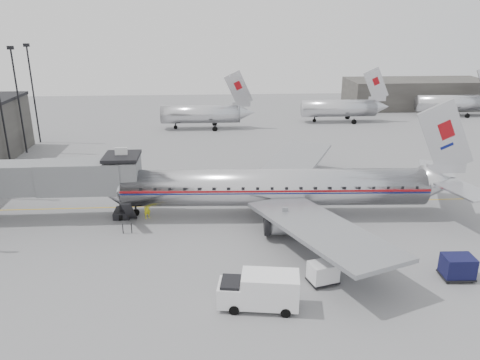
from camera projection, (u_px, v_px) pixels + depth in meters
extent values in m
plane|color=slate|center=(215.00, 229.00, 44.49)|extent=(160.00, 160.00, 0.00)
cube|color=#383533|center=(416.00, 93.00, 102.67)|extent=(30.00, 12.00, 6.00)
cube|color=gold|center=(242.00, 204.00, 50.32)|extent=(60.00, 0.15, 0.01)
cube|color=slate|center=(81.00, 177.00, 45.66)|extent=(8.00, 3.00, 3.10)
cube|color=slate|center=(123.00, 175.00, 46.28)|extent=(3.20, 3.60, 3.20)
cube|color=black|center=(122.00, 156.00, 45.65)|extent=(3.40, 3.80, 0.30)
cube|color=white|center=(121.00, 151.00, 45.48)|extent=(1.20, 0.15, 0.80)
cylinder|color=black|center=(122.00, 203.00, 46.85)|extent=(0.56, 0.56, 2.80)
cube|color=black|center=(123.00, 213.00, 47.20)|extent=(1.60, 2.20, 0.70)
cylinder|color=black|center=(121.00, 218.00, 46.28)|extent=(0.30, 0.60, 0.60)
cylinder|color=black|center=(124.00, 210.00, 48.16)|extent=(0.30, 0.60, 0.60)
cube|color=black|center=(129.00, 211.00, 44.72)|extent=(0.90, 3.20, 2.90)
cylinder|color=black|center=(1.00, 110.00, 61.03)|extent=(0.24, 0.24, 15.00)
cylinder|color=black|center=(19.00, 102.00, 66.67)|extent=(0.24, 0.24, 15.00)
cube|color=black|center=(10.00, 48.00, 64.17)|extent=(0.90, 0.25, 0.50)
cylinder|color=black|center=(34.00, 95.00, 72.32)|extent=(0.24, 0.24, 15.00)
cube|color=black|center=(26.00, 45.00, 69.82)|extent=(0.90, 0.25, 0.50)
cylinder|color=silver|center=(200.00, 114.00, 83.02)|extent=(14.00, 3.20, 3.20)
cube|color=silver|center=(239.00, 89.00, 81.97)|extent=(5.17, 0.26, 6.52)
cylinder|color=black|center=(176.00, 126.00, 83.45)|extent=(0.24, 0.24, 1.00)
cylinder|color=silver|center=(339.00, 108.00, 88.36)|extent=(14.00, 3.20, 3.20)
cube|color=silver|center=(376.00, 84.00, 87.30)|extent=(5.17, 0.26, 6.52)
cylinder|color=black|center=(314.00, 119.00, 88.79)|extent=(0.24, 0.24, 1.00)
cylinder|color=silver|center=(451.00, 103.00, 93.57)|extent=(14.00, 3.20, 3.20)
cylinder|color=black|center=(428.00, 114.00, 94.00)|extent=(0.24, 0.24, 1.00)
cylinder|color=silver|center=(274.00, 187.00, 46.68)|extent=(30.13, 5.08, 3.70)
cone|color=silver|center=(109.00, 188.00, 46.40)|extent=(3.17, 3.83, 3.70)
cone|color=silver|center=(442.00, 182.00, 46.83)|extent=(4.16, 3.69, 3.51)
cube|color=#9B0B12|center=(275.00, 185.00, 46.60)|extent=(30.13, 5.13, 0.18)
cube|color=navy|center=(274.00, 187.00, 46.67)|extent=(30.13, 5.13, 0.10)
cube|color=silver|center=(445.00, 138.00, 45.29)|extent=(6.14, 0.58, 7.68)
cube|color=gray|center=(293.00, 163.00, 55.31)|extent=(12.08, 16.76, 1.19)
cube|color=gray|center=(320.00, 228.00, 38.35)|extent=(10.95, 16.90, 1.19)
cylinder|color=gray|center=(275.00, 184.00, 52.10)|extent=(3.49, 2.25, 2.10)
cylinder|color=gray|center=(285.00, 223.00, 42.30)|extent=(3.49, 2.25, 2.10)
cylinder|color=black|center=(136.00, 210.00, 47.22)|extent=(0.20, 0.20, 1.30)
cylinder|color=black|center=(290.00, 199.00, 49.93)|extent=(0.26, 0.26, 1.40)
cylinder|color=black|center=(290.00, 201.00, 50.01)|extent=(1.01, 0.40, 1.00)
cylinder|color=black|center=(297.00, 219.00, 45.03)|extent=(0.26, 0.26, 1.40)
cylinder|color=black|center=(297.00, 221.00, 45.11)|extent=(1.01, 0.40, 1.00)
cube|color=white|center=(270.00, 289.00, 32.06)|extent=(4.19, 2.73, 2.29)
cube|color=white|center=(231.00, 293.00, 32.42)|extent=(2.03, 2.30, 1.52)
cube|color=black|center=(231.00, 285.00, 32.20)|extent=(1.56, 2.02, 0.65)
cylinder|color=black|center=(234.00, 310.00, 31.70)|extent=(0.73, 0.37, 0.70)
cylinder|color=black|center=(237.00, 294.00, 33.54)|extent=(0.73, 0.37, 0.70)
cylinder|color=black|center=(286.00, 312.00, 31.43)|extent=(0.73, 0.37, 0.70)
cylinder|color=black|center=(285.00, 296.00, 33.27)|extent=(0.73, 0.37, 0.70)
cube|color=#0D0E35|center=(458.00, 266.00, 35.84)|extent=(2.34, 1.79, 1.59)
cube|color=black|center=(456.00, 275.00, 36.13)|extent=(2.45, 1.90, 0.14)
cylinder|color=black|center=(448.00, 281.00, 35.48)|extent=(0.35, 0.15, 0.34)
cylinder|color=black|center=(472.00, 281.00, 35.53)|extent=(0.35, 0.15, 0.34)
cylinder|color=black|center=(440.00, 272.00, 36.76)|extent=(0.35, 0.15, 0.34)
cylinder|color=black|center=(463.00, 271.00, 36.81)|extent=(0.35, 0.15, 0.34)
cube|color=white|center=(323.00, 272.00, 35.24)|extent=(2.39, 2.05, 1.43)
cube|color=black|center=(323.00, 280.00, 35.50)|extent=(2.52, 2.17, 0.12)
cylinder|color=black|center=(317.00, 287.00, 34.71)|extent=(0.33, 0.20, 0.31)
cylinder|color=black|center=(336.00, 283.00, 35.24)|extent=(0.33, 0.20, 0.31)
cylinder|color=black|center=(309.00, 279.00, 35.80)|extent=(0.33, 0.20, 0.31)
cylinder|color=black|center=(328.00, 275.00, 36.32)|extent=(0.33, 0.20, 0.31)
imported|color=yellow|center=(147.00, 209.00, 46.58)|extent=(0.86, 0.80, 1.97)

